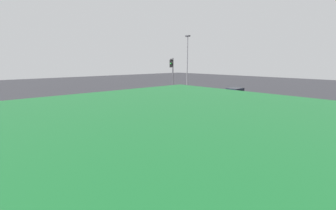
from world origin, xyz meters
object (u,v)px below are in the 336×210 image
Objects in this scene: car_0 at (234,93)px; street_light_pole_a at (187,60)px; car_2 at (188,138)px; pedestrian at (37,110)px; car_3 at (284,128)px; traffic_signal_mast at (172,69)px.

street_light_pole_a is at bearing -71.11° from car_0.
pedestrian reaches higher than car_2.
street_light_pole_a is at bearing -32.61° from car_3.
traffic_signal_mast is 10.39m from car_0.
pedestrian is at bearing -13.17° from car_0.
car_3 is 2.98× the size of pedestrian.
traffic_signal_mast reaches higher than car_2.
street_light_pole_a is (3.48, -6.50, 1.15)m from traffic_signal_mast.
car_2 is 2.83× the size of pedestrian.
street_light_pole_a is (16.20, -17.02, 4.73)m from car_2.
car_0 is 2.85× the size of pedestrian.
car_2 is 0.95× the size of car_3.
car_3 is at bearing 66.60° from car_2.
pedestrian is at bearing 29.25° from car_3.
car_2 is 6.97m from car_3.
street_light_pole_a reaches higher than car_3.
pedestrian is (17.43, 11.19, 0.07)m from car_3.
car_0 is 25.06m from pedestrian.
pedestrian is 0.17× the size of street_light_pole_a.
street_light_pole_a is at bearing 49.59° from pedestrian.
traffic_signal_mast is 1.29× the size of car_2.
pedestrian is at bearing -158.66° from car_2.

